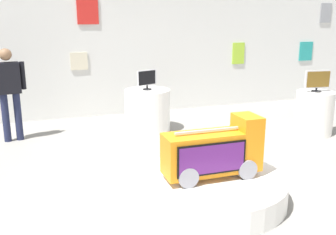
% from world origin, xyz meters
% --- Properties ---
extents(ground_plane, '(30.00, 30.00, 0.00)m').
position_xyz_m(ground_plane, '(0.00, 0.00, 0.00)').
color(ground_plane, gray).
extents(back_wall_display, '(12.56, 0.13, 3.13)m').
position_xyz_m(back_wall_display, '(0.01, 4.21, 1.56)').
color(back_wall_display, silver).
rests_on(back_wall_display, ground).
extents(main_display_pedestal, '(1.75, 1.75, 0.28)m').
position_xyz_m(main_display_pedestal, '(-0.08, -0.23, 0.14)').
color(main_display_pedestal, white).
rests_on(main_display_pedestal, ground).
extents(novelty_firetruck_tv, '(1.14, 0.45, 0.70)m').
position_xyz_m(novelty_firetruck_tv, '(-0.06, -0.24, 0.58)').
color(novelty_firetruck_tv, gray).
rests_on(novelty_firetruck_tv, main_display_pedestal).
extents(display_pedestal_left_rear, '(0.84, 0.84, 0.78)m').
position_xyz_m(display_pedestal_left_rear, '(0.04, 2.73, 0.39)').
color(display_pedestal_left_rear, white).
rests_on(display_pedestal_left_rear, ground).
extents(tv_on_left_rear, '(0.39, 0.17, 0.36)m').
position_xyz_m(tv_on_left_rear, '(0.03, 2.73, 0.99)').
color(tv_on_left_rear, black).
rests_on(tv_on_left_rear, display_pedestal_left_rear).
extents(display_pedestal_center_rear, '(0.67, 0.67, 0.78)m').
position_xyz_m(display_pedestal_center_rear, '(2.83, 1.52, 0.39)').
color(display_pedestal_center_rear, white).
rests_on(display_pedestal_center_rear, ground).
extents(tv_on_center_rear, '(0.48, 0.17, 0.38)m').
position_xyz_m(tv_on_center_rear, '(2.83, 1.52, 0.99)').
color(tv_on_center_rear, black).
rests_on(tv_on_center_rear, display_pedestal_center_rear).
extents(shopper_browsing_near_truck, '(0.56, 0.25, 1.58)m').
position_xyz_m(shopper_browsing_near_truck, '(-2.32, 2.95, 0.93)').
color(shopper_browsing_near_truck, '#1E233F').
rests_on(shopper_browsing_near_truck, ground).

